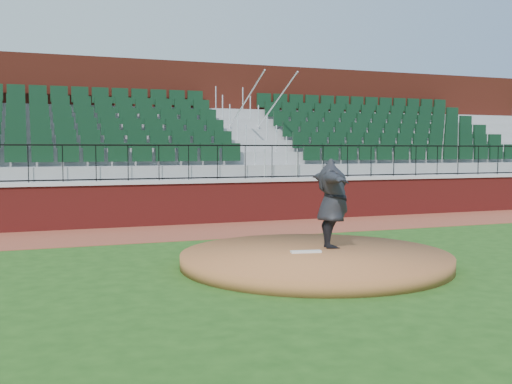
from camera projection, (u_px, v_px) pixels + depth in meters
ground at (285, 268)px, 11.13m from camera, size 90.00×90.00×0.00m
warning_track at (204, 231)px, 16.17m from camera, size 34.00×3.20×0.01m
field_wall at (189, 204)px, 17.62m from camera, size 34.00×0.35×1.20m
wall_cap at (189, 181)px, 17.57m from camera, size 34.00×0.45×0.10m
wall_railing at (189, 163)px, 17.53m from camera, size 34.00×0.05×1.00m
seating_stands at (168, 146)px, 20.04m from camera, size 34.00×5.10×4.60m
concourse_wall at (151, 134)px, 22.62m from camera, size 34.00×0.50×5.50m
pitchers_mound at (315, 259)px, 11.30m from camera, size 5.03×5.03×0.25m
pitching_rubber at (306, 252)px, 11.27m from camera, size 0.59×0.25×0.04m
pitcher at (332, 203)px, 11.76m from camera, size 1.05×2.23×1.75m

